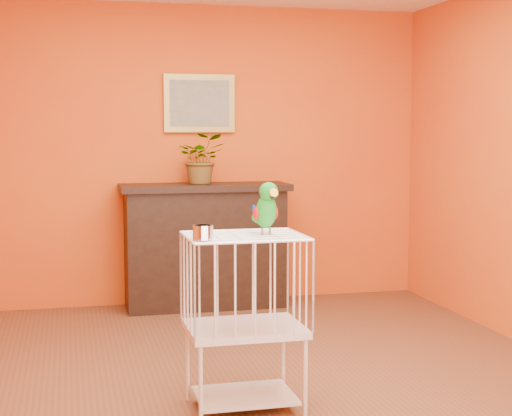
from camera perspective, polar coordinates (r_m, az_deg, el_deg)
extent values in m
plane|color=brown|center=(4.93, 0.34, -12.21)|extent=(4.50, 4.50, 0.00)
plane|color=#D45D14|center=(6.91, -4.15, 3.86)|extent=(4.00, 0.00, 4.00)
plane|color=#D45D14|center=(2.58, 12.44, 0.80)|extent=(4.00, 0.00, 4.00)
cube|color=black|center=(6.74, -3.73, -2.99)|extent=(1.34, 0.45, 1.01)
cube|color=black|center=(6.68, -3.76, 1.52)|extent=(1.43, 0.51, 0.06)
cube|color=black|center=(6.54, -3.43, -3.25)|extent=(0.94, 0.02, 0.50)
cube|color=#521720|center=(6.66, -6.02, -4.08)|extent=(0.06, 0.20, 0.31)
cube|color=#334321|center=(6.67, -5.26, -4.06)|extent=(0.06, 0.20, 0.31)
cube|color=#521720|center=(6.69, -4.40, -4.03)|extent=(0.06, 0.20, 0.31)
cube|color=#334321|center=(6.71, -3.46, -4.00)|extent=(0.06, 0.20, 0.31)
cube|color=#521720|center=(6.73, -2.52, -3.96)|extent=(0.06, 0.20, 0.31)
imported|color=#26722D|center=(6.71, -4.02, 3.20)|extent=(0.44, 0.48, 0.33)
cube|color=#A78F3B|center=(6.88, -4.14, 7.60)|extent=(0.62, 0.03, 0.50)
cube|color=gray|center=(6.86, -4.12, 7.61)|extent=(0.52, 0.01, 0.40)
cube|color=silver|center=(4.38, -0.82, -13.48)|extent=(0.53, 0.41, 0.02)
cube|color=silver|center=(4.28, -0.83, -8.77)|extent=(0.62, 0.48, 0.04)
cube|color=silver|center=(4.18, -0.84, -2.05)|extent=(0.62, 0.48, 0.01)
cylinder|color=silver|center=(4.09, -4.04, -12.87)|extent=(0.02, 0.02, 0.43)
cylinder|color=silver|center=(4.21, 3.63, -12.31)|extent=(0.02, 0.02, 0.43)
cylinder|color=silver|center=(4.49, -4.98, -11.17)|extent=(0.02, 0.02, 0.43)
cylinder|color=silver|center=(4.61, 2.01, -10.73)|extent=(0.02, 0.02, 0.43)
cylinder|color=silver|center=(3.97, -3.88, -1.77)|extent=(0.10, 0.10, 0.07)
cylinder|color=#59544C|center=(4.19, 0.46, -1.72)|extent=(0.01, 0.01, 0.04)
cylinder|color=#59544C|center=(4.21, 1.02, -1.69)|extent=(0.01, 0.01, 0.04)
ellipsoid|color=#088623|center=(4.18, 0.74, -0.26)|extent=(0.13, 0.17, 0.21)
ellipsoid|color=#088623|center=(4.14, 0.92, 1.20)|extent=(0.12, 0.12, 0.10)
cone|color=#F6A814|center=(4.10, 1.19, 1.00)|extent=(0.06, 0.07, 0.07)
cone|color=black|center=(4.11, 1.12, 0.76)|extent=(0.03, 0.03, 0.03)
sphere|color=black|center=(4.11, 0.58, 1.32)|extent=(0.01, 0.01, 0.01)
sphere|color=black|center=(4.14, 1.46, 1.35)|extent=(0.01, 0.01, 0.01)
ellipsoid|color=#A50C0C|center=(4.17, -0.02, -0.40)|extent=(0.03, 0.06, 0.07)
ellipsoid|color=navy|center=(4.22, 1.40, -0.34)|extent=(0.03, 0.06, 0.07)
cone|color=#088623|center=(4.25, 0.37, -1.08)|extent=(0.09, 0.15, 0.11)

